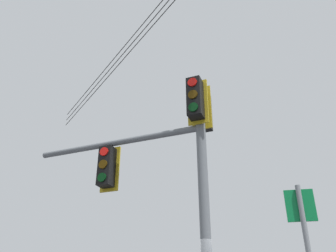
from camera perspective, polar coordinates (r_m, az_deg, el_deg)
signal_mast_assembly at (r=7.49m, az=0.75°, el=-5.42°), size 2.51×3.86×5.82m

